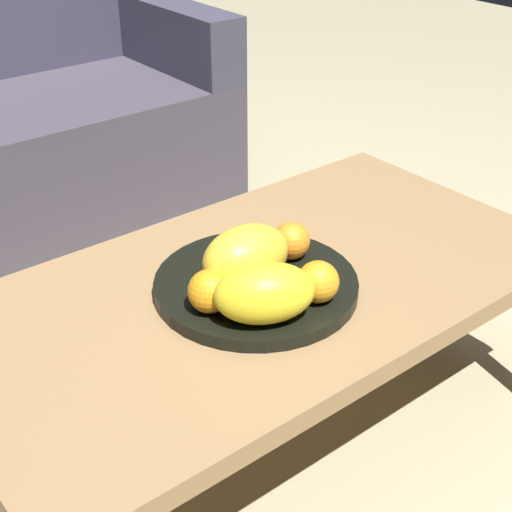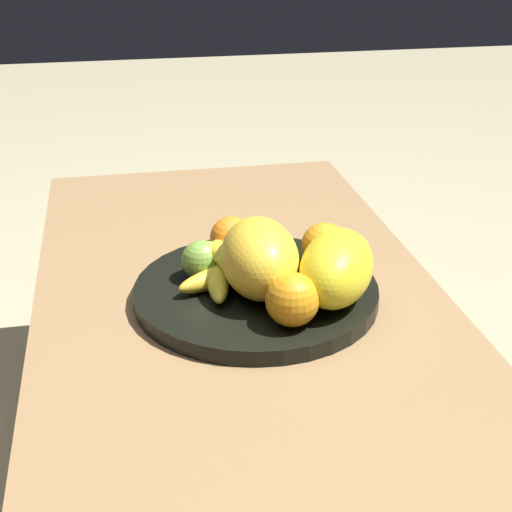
{
  "view_description": "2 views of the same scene",
  "coord_description": "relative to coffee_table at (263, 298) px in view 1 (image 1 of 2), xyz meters",
  "views": [
    {
      "loc": [
        -0.76,
        -0.92,
        1.16
      ],
      "look_at": [
        -0.03,
        -0.02,
        0.47
      ],
      "focal_mm": 52.25,
      "sensor_mm": 36.0,
      "label": 1
    },
    {
      "loc": [
        -1.04,
        0.18,
        0.96
      ],
      "look_at": [
        -0.03,
        -0.02,
        0.47
      ],
      "focal_mm": 52.58,
      "sensor_mm": 36.0,
      "label": 2
    }
  ],
  "objects": [
    {
      "name": "ground_plane",
      "position": [
        0.0,
        0.0,
        -0.36
      ],
      "size": [
        8.0,
        8.0,
        0.0
      ],
      "primitive_type": "plane",
      "color": "tan"
    },
    {
      "name": "coffee_table",
      "position": [
        0.0,
        0.0,
        0.0
      ],
      "size": [
        1.2,
        0.64,
        0.4
      ],
      "color": "olive",
      "rests_on": "ground_plane"
    },
    {
      "name": "fruit_bowl",
      "position": [
        -0.03,
        -0.02,
        0.05
      ],
      "size": [
        0.38,
        0.38,
        0.03
      ],
      "primitive_type": "cylinder",
      "color": "black",
      "rests_on": "coffee_table"
    },
    {
      "name": "melon_large_front",
      "position": [
        -0.1,
        -0.13,
        0.12
      ],
      "size": [
        0.2,
        0.17,
        0.11
      ],
      "primitive_type": "ellipsoid",
      "rotation": [
        0.0,
        0.0,
        -0.49
      ],
      "color": "yellow",
      "rests_on": "fruit_bowl"
    },
    {
      "name": "melon_smaller_beside",
      "position": [
        -0.06,
        -0.02,
        0.12
      ],
      "size": [
        0.18,
        0.12,
        0.12
      ],
      "primitive_type": "ellipsoid",
      "rotation": [
        0.0,
        0.0,
        -0.04
      ],
      "color": "yellow",
      "rests_on": "fruit_bowl"
    },
    {
      "name": "orange_front",
      "position": [
        0.07,
        0.0,
        0.1
      ],
      "size": [
        0.07,
        0.07,
        0.07
      ],
      "primitive_type": "sphere",
      "color": "orange",
      "rests_on": "fruit_bowl"
    },
    {
      "name": "orange_left",
      "position": [
        -0.16,
        -0.05,
        0.1
      ],
      "size": [
        0.08,
        0.08,
        0.08
      ],
      "primitive_type": "sphere",
      "color": "orange",
      "rests_on": "fruit_bowl"
    },
    {
      "name": "orange_right",
      "position": [
        0.01,
        -0.14,
        0.1
      ],
      "size": [
        0.08,
        0.08,
        0.08
      ],
      "primitive_type": "sphere",
      "color": "orange",
      "rests_on": "fruit_bowl"
    },
    {
      "name": "apple_front",
      "position": [
        0.01,
        0.06,
        0.1
      ],
      "size": [
        0.06,
        0.06,
        0.06
      ],
      "primitive_type": "sphere",
      "color": "#79A93C",
      "rests_on": "fruit_bowl"
    },
    {
      "name": "banana_bunch",
      "position": [
        -0.03,
        0.03,
        0.1
      ],
      "size": [
        0.16,
        0.15,
        0.06
      ],
      "color": "yellow",
      "rests_on": "fruit_bowl"
    }
  ]
}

